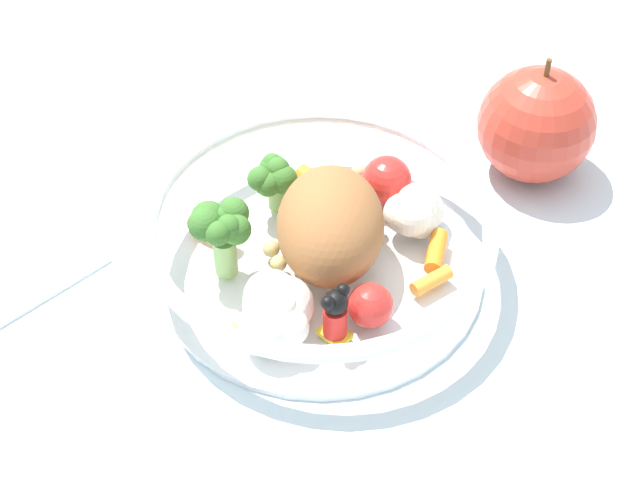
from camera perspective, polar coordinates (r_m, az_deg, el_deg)
name	(u,v)px	position (r m, az deg, el deg)	size (l,w,h in m)	color
ground_plane	(335,274)	(0.60, 0.91, -2.05)	(2.40, 2.40, 0.00)	silver
food_container	(323,239)	(0.58, 0.17, 0.06)	(0.21, 0.21, 0.07)	white
loose_apple	(536,124)	(0.66, 12.72, 6.71)	(0.08, 0.08, 0.09)	#BC3828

